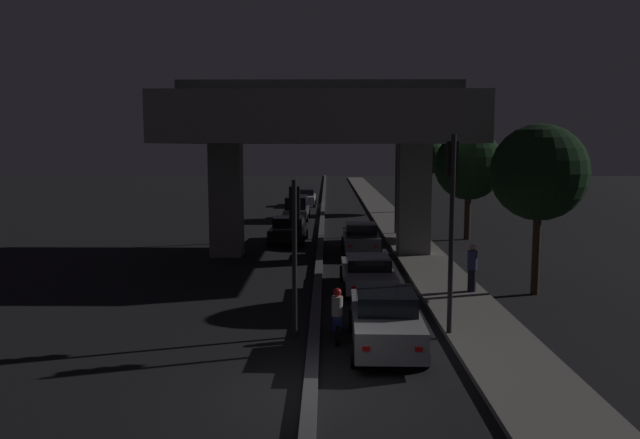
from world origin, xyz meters
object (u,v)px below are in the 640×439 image
at_px(traffic_light_left_of_median, 295,230).
at_px(traffic_light_right_of_median, 452,201).
at_px(car_black_lead_oncoming, 289,230).
at_px(car_silver_lead, 385,319).
at_px(car_silver_second, 368,272).
at_px(pedestrian_on_sidewalk, 472,268).
at_px(car_white_third_oncoming, 305,197).
at_px(car_grey_second_oncoming, 297,207).
at_px(motorcycle_blue_filtering_near, 337,317).
at_px(car_grey_third, 361,238).
at_px(street_lamp, 392,152).

relative_size(traffic_light_left_of_median, traffic_light_right_of_median, 0.78).
xyz_separation_m(traffic_light_left_of_median, car_black_lead_oncoming, (-1.27, 17.50, -2.38)).
bearing_deg(car_silver_lead, car_silver_second, 1.40).
height_order(traffic_light_left_of_median, pedestrian_on_sidewalk, traffic_light_left_of_median).
bearing_deg(car_silver_second, car_white_third_oncoming, 5.34).
bearing_deg(car_silver_second, traffic_light_right_of_median, -162.17).
height_order(car_silver_lead, car_grey_second_oncoming, car_grey_second_oncoming).
relative_size(traffic_light_left_of_median, car_silver_lead, 0.97).
distance_m(traffic_light_right_of_median, pedestrian_on_sidewalk, 6.06).
xyz_separation_m(car_grey_second_oncoming, motorcycle_blue_filtering_near, (2.54, -28.17, -0.33)).
bearing_deg(pedestrian_on_sidewalk, traffic_light_left_of_median, -141.34).
relative_size(car_silver_lead, pedestrian_on_sidewalk, 2.69).
bearing_deg(car_black_lead_oncoming, car_grey_third, 47.54).
distance_m(car_grey_third, motorcycle_blue_filtering_near, 13.87).
xyz_separation_m(car_grey_second_oncoming, car_white_third_oncoming, (0.21, 10.98, -0.19)).
xyz_separation_m(traffic_light_right_of_median, car_grey_third, (-1.80, 13.63, -3.11)).
distance_m(car_black_lead_oncoming, pedestrian_on_sidewalk, 14.59).
relative_size(street_lamp, car_silver_lead, 1.84).
relative_size(traffic_light_left_of_median, car_white_third_oncoming, 1.00).
bearing_deg(car_white_third_oncoming, car_grey_third, 8.92).
xyz_separation_m(car_silver_second, car_grey_third, (0.16, 7.84, 0.13)).
bearing_deg(pedestrian_on_sidewalk, car_silver_second, 168.06).
relative_size(car_silver_second, car_black_lead_oncoming, 1.09).
xyz_separation_m(car_grey_third, car_black_lead_oncoming, (-3.89, 3.88, -0.09)).
relative_size(car_black_lead_oncoming, motorcycle_blue_filtering_near, 2.31).
height_order(car_silver_second, car_white_third_oncoming, car_white_third_oncoming).
bearing_deg(car_grey_second_oncoming, car_grey_third, 15.84).
bearing_deg(motorcycle_blue_filtering_near, traffic_light_right_of_median, -86.73).
relative_size(traffic_light_right_of_median, car_grey_third, 1.34).
height_order(car_silver_lead, car_black_lead_oncoming, car_silver_lead).
relative_size(street_lamp, motorcycle_blue_filtering_near, 4.66).
height_order(traffic_light_left_of_median, car_grey_second_oncoming, traffic_light_left_of_median).
distance_m(car_silver_lead, motorcycle_blue_filtering_near, 1.57).
xyz_separation_m(street_lamp, motorcycle_blue_filtering_near, (-3.61, -20.41, -4.45)).
height_order(car_black_lead_oncoming, car_white_third_oncoming, car_white_third_oncoming).
distance_m(traffic_light_left_of_median, car_silver_second, 6.73).
bearing_deg(car_grey_third, street_lamp, -18.32).
relative_size(car_grey_third, car_grey_second_oncoming, 0.91).
relative_size(traffic_light_left_of_median, motorcycle_blue_filtering_near, 2.44).
height_order(street_lamp, car_black_lead_oncoming, street_lamp).
xyz_separation_m(street_lamp, car_silver_lead, (-2.32, -21.29, -4.27)).
bearing_deg(motorcycle_blue_filtering_near, pedestrian_on_sidewalk, -43.89).
bearing_deg(car_black_lead_oncoming, car_white_third_oncoming, -177.98).
bearing_deg(car_black_lead_oncoming, traffic_light_right_of_median, 20.44).
height_order(car_grey_second_oncoming, car_white_third_oncoming, car_grey_second_oncoming).
distance_m(car_black_lead_oncoming, car_grey_second_oncoming, 10.49).
xyz_separation_m(traffic_light_left_of_median, car_grey_second_oncoming, (-1.32, 27.99, -2.15)).
xyz_separation_m(traffic_light_right_of_median, car_grey_second_oncoming, (-5.75, 28.00, -2.97)).
relative_size(car_white_third_oncoming, motorcycle_blue_filtering_near, 2.44).
height_order(street_lamp, car_grey_second_oncoming, street_lamp).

